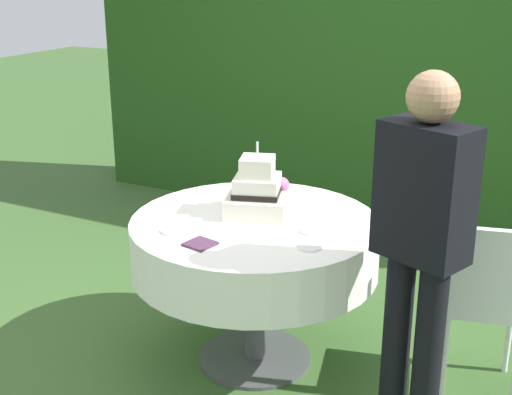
# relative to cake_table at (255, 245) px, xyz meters

# --- Properties ---
(ground_plane) EXTENTS (20.00, 20.00, 0.00)m
(ground_plane) POSITION_rel_cake_table_xyz_m (0.00, 0.00, -0.64)
(ground_plane) COLOR #3D602D
(foliage_hedge) EXTENTS (5.11, 0.48, 2.73)m
(foliage_hedge) POSITION_rel_cake_table_xyz_m (0.00, 2.35, 0.72)
(foliage_hedge) COLOR #234C19
(foliage_hedge) RESTS_ON ground_plane
(cake_table) EXTENTS (1.22, 1.22, 0.78)m
(cake_table) POSITION_rel_cake_table_xyz_m (0.00, 0.00, 0.00)
(cake_table) COLOR #4C4C51
(cake_table) RESTS_ON ground_plane
(wedding_cake) EXTENTS (0.38, 0.38, 0.37)m
(wedding_cake) POSITION_rel_cake_table_xyz_m (-0.03, 0.09, 0.24)
(wedding_cake) COLOR silver
(wedding_cake) RESTS_ON cake_table
(serving_plate_near) EXTENTS (0.13, 0.13, 0.01)m
(serving_plate_near) POSITION_rel_cake_table_xyz_m (-0.27, -0.31, 0.14)
(serving_plate_near) COLOR white
(serving_plate_near) RESTS_ON cake_table
(serving_plate_far) EXTENTS (0.11, 0.11, 0.01)m
(serving_plate_far) POSITION_rel_cake_table_xyz_m (0.37, -0.20, 0.14)
(serving_plate_far) COLOR white
(serving_plate_far) RESTS_ON cake_table
(serving_plate_left) EXTENTS (0.15, 0.15, 0.01)m
(serving_plate_left) POSITION_rel_cake_table_xyz_m (0.32, 0.00, 0.14)
(serving_plate_left) COLOR white
(serving_plate_left) RESTS_ON cake_table
(napkin_stack) EXTENTS (0.14, 0.14, 0.01)m
(napkin_stack) POSITION_rel_cake_table_xyz_m (-0.07, -0.39, 0.14)
(napkin_stack) COLOR #4C2D47
(napkin_stack) RESTS_ON cake_table
(garden_chair) EXTENTS (0.48, 0.48, 0.89)m
(garden_chair) POSITION_rel_cake_table_xyz_m (1.08, 0.21, -0.10)
(garden_chair) COLOR white
(garden_chair) RESTS_ON ground_plane
(standing_person) EXTENTS (0.41, 0.31, 1.60)m
(standing_person) POSITION_rel_cake_table_xyz_m (0.87, -0.24, 0.28)
(standing_person) COLOR black
(standing_person) RESTS_ON ground_plane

